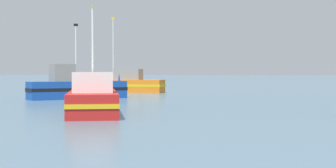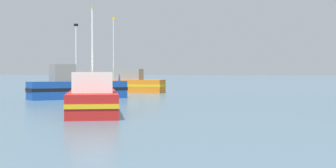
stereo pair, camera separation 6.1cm
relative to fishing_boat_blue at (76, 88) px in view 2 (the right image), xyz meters
name	(u,v)px [view 2 (the right image)]	position (x,y,z in m)	size (l,w,h in m)	color
fishing_boat_blue	(76,88)	(0.00, 0.00, 0.00)	(7.30, 6.83, 6.13)	#19479E
fishing_boat_orange	(117,84)	(-0.53, 13.41, -0.06)	(10.98, 3.25, 8.07)	orange
fishing_boat_red	(93,100)	(6.22, -13.77, -0.18)	(5.02, 8.68, 5.80)	red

